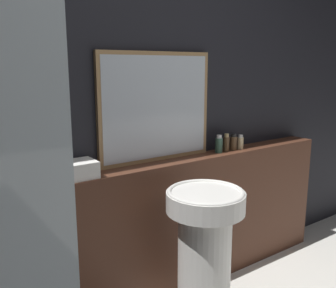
{
  "coord_description": "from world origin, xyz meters",
  "views": [
    {
      "loc": [
        -1.32,
        -0.32,
        1.55
      ],
      "look_at": [
        -0.03,
        1.5,
        1.08
      ],
      "focal_mm": 40.0,
      "sensor_mm": 36.0,
      "label": 1
    }
  ],
  "objects_px": {
    "shampoo_bottle": "(219,145)",
    "body_wash_bottle": "(240,142)",
    "towel_stack": "(80,169)",
    "mirror": "(157,107)",
    "lotion_bottle": "(233,143)",
    "conditioner_bottle": "(226,143)",
    "pedestal_sink": "(204,254)"
  },
  "relations": [
    {
      "from": "shampoo_bottle",
      "to": "body_wash_bottle",
      "type": "bearing_deg",
      "value": 0.0
    },
    {
      "from": "towel_stack",
      "to": "body_wash_bottle",
      "type": "xyz_separation_m",
      "value": [
        1.26,
        -0.0,
        0.0
      ]
    },
    {
      "from": "mirror",
      "to": "lotion_bottle",
      "type": "distance_m",
      "value": 0.69
    },
    {
      "from": "mirror",
      "to": "body_wash_bottle",
      "type": "relative_size",
      "value": 7.78
    },
    {
      "from": "conditioner_bottle",
      "to": "pedestal_sink",
      "type": "bearing_deg",
      "value": -142.39
    },
    {
      "from": "conditioner_bottle",
      "to": "lotion_bottle",
      "type": "xyz_separation_m",
      "value": [
        0.07,
        -0.0,
        -0.0
      ]
    },
    {
      "from": "mirror",
      "to": "shampoo_bottle",
      "type": "bearing_deg",
      "value": -8.72
    },
    {
      "from": "lotion_bottle",
      "to": "pedestal_sink",
      "type": "bearing_deg",
      "value": -145.53
    },
    {
      "from": "shampoo_bottle",
      "to": "conditioner_bottle",
      "type": "relative_size",
      "value": 0.99
    },
    {
      "from": "towel_stack",
      "to": "conditioner_bottle",
      "type": "bearing_deg",
      "value": 0.0
    },
    {
      "from": "pedestal_sink",
      "to": "mirror",
      "type": "bearing_deg",
      "value": 86.49
    },
    {
      "from": "pedestal_sink",
      "to": "shampoo_bottle",
      "type": "xyz_separation_m",
      "value": [
        0.51,
        0.45,
        0.5
      ]
    },
    {
      "from": "towel_stack",
      "to": "conditioner_bottle",
      "type": "distance_m",
      "value": 1.12
    },
    {
      "from": "pedestal_sink",
      "to": "conditioner_bottle",
      "type": "relative_size",
      "value": 6.78
    },
    {
      "from": "towel_stack",
      "to": "shampoo_bottle",
      "type": "relative_size",
      "value": 1.32
    },
    {
      "from": "towel_stack",
      "to": "conditioner_bottle",
      "type": "xyz_separation_m",
      "value": [
        1.12,
        0.0,
        0.01
      ]
    },
    {
      "from": "shampoo_bottle",
      "to": "mirror",
      "type": "bearing_deg",
      "value": 171.28
    },
    {
      "from": "body_wash_bottle",
      "to": "lotion_bottle",
      "type": "bearing_deg",
      "value": 180.0
    },
    {
      "from": "body_wash_bottle",
      "to": "shampoo_bottle",
      "type": "bearing_deg",
      "value": -180.0
    },
    {
      "from": "pedestal_sink",
      "to": "body_wash_bottle",
      "type": "relative_size",
      "value": 8.29
    },
    {
      "from": "conditioner_bottle",
      "to": "body_wash_bottle",
      "type": "bearing_deg",
      "value": -0.0
    },
    {
      "from": "mirror",
      "to": "lotion_bottle",
      "type": "xyz_separation_m",
      "value": [
        0.62,
        -0.07,
        -0.29
      ]
    },
    {
      "from": "towel_stack",
      "to": "shampoo_bottle",
      "type": "xyz_separation_m",
      "value": [
        1.05,
        -0.0,
        0.01
      ]
    },
    {
      "from": "lotion_bottle",
      "to": "body_wash_bottle",
      "type": "xyz_separation_m",
      "value": [
        0.07,
        0.0,
        -0.01
      ]
    },
    {
      "from": "mirror",
      "to": "towel_stack",
      "type": "distance_m",
      "value": 0.65
    },
    {
      "from": "pedestal_sink",
      "to": "shampoo_bottle",
      "type": "bearing_deg",
      "value": 41.29
    },
    {
      "from": "conditioner_bottle",
      "to": "body_wash_bottle",
      "type": "distance_m",
      "value": 0.14
    },
    {
      "from": "pedestal_sink",
      "to": "body_wash_bottle",
      "type": "xyz_separation_m",
      "value": [
        0.73,
        0.45,
        0.49
      ]
    },
    {
      "from": "shampoo_bottle",
      "to": "body_wash_bottle",
      "type": "xyz_separation_m",
      "value": [
        0.22,
        0.0,
        -0.01
      ]
    },
    {
      "from": "pedestal_sink",
      "to": "mirror",
      "type": "height_order",
      "value": "mirror"
    },
    {
      "from": "pedestal_sink",
      "to": "lotion_bottle",
      "type": "height_order",
      "value": "lotion_bottle"
    },
    {
      "from": "shampoo_bottle",
      "to": "lotion_bottle",
      "type": "height_order",
      "value": "shampoo_bottle"
    }
  ]
}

